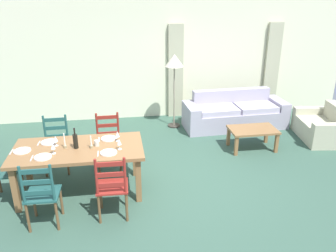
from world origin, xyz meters
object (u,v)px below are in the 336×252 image
dining_chair_head_west (0,170)px  wine_glass_far_right (117,135)px  dining_chair_near_left (42,195)px  dining_chair_far_right (109,141)px  standing_lamp (174,65)px  wine_glass_far_left (56,139)px  coffee_table (253,132)px  dining_chair_far_left (56,144)px  dining_chair_near_right (112,187)px  armchair_upholstered (324,127)px  wine_bottle (75,141)px  wine_glass_near_left (53,147)px  wine_glass_near_right (119,142)px  coffee_cup_primary (97,143)px  dining_table (78,153)px  couch (234,114)px

dining_chair_head_west → wine_glass_far_right: bearing=5.0°
dining_chair_near_left → dining_chair_far_right: same height
dining_chair_far_right → standing_lamp: bearing=49.7°
wine_glass_far_left → coffee_table: bearing=15.1°
dining_chair_far_left → dining_chair_far_right: same height
dining_chair_near_right → dining_chair_far_right: bearing=92.2°
wine_glass_far_left → armchair_upholstered: bearing=12.9°
wine_bottle → wine_glass_far_right: (0.61, 0.15, -0.01)m
wine_glass_near_left → wine_glass_near_right: 0.93m
coffee_cup_primary → wine_glass_near_left: bearing=-164.4°
dining_chair_near_right → dining_chair_far_right: 1.48m
wine_glass_far_left → wine_glass_far_right: same height
dining_chair_near_left → dining_chair_head_west: (-0.72, 0.76, 0.00)m
dining_chair_head_west → coffee_cup_primary: (1.40, 0.03, 0.32)m
wine_glass_far_left → coffee_cup_primary: size_ratio=1.79×
wine_bottle → standing_lamp: standing_lamp is taller
wine_bottle → wine_glass_near_left: 0.33m
dining_chair_head_west → wine_glass_far_left: bearing=8.8°
dining_chair_head_west → dining_chair_far_left: bearing=49.2°
dining_table → wine_glass_far_right: size_ratio=11.80×
wine_glass_near_right → armchair_upholstered: (4.22, 1.45, -0.61)m
wine_glass_near_left → wine_glass_near_right: size_ratio=1.00×
dining_chair_near_left → coffee_table: dining_chair_near_left is taller
dining_chair_head_west → wine_glass_near_left: bearing=-9.8°
wine_glass_near_right → wine_glass_far_left: size_ratio=1.00×
wine_glass_far_right → dining_chair_head_west: bearing=-175.0°
wine_glass_far_right → coffee_cup_primary: (-0.31, -0.12, -0.07)m
coffee_cup_primary → dining_chair_near_left: bearing=-131.3°
wine_glass_far_left → dining_chair_far_left: bearing=100.7°
dining_table → coffee_cup_primary: (0.27, 0.02, 0.13)m
coffee_cup_primary → armchair_upholstered: bearing=15.7°
wine_glass_near_left → wine_glass_near_right: same height
dining_chair_near_left → wine_bottle: wine_bottle is taller
wine_glass_far_right → standing_lamp: (1.28, 2.32, 0.55)m
dining_chair_far_left → dining_chair_far_right: 0.87m
wine_glass_far_left → coffee_cup_primary: 0.61m
coffee_table → standing_lamp: 2.19m
dining_table → wine_glass_far_right: wine_glass_far_right is taller
wine_glass_far_right → coffee_table: wine_glass_far_right is taller
dining_chair_near_right → couch: dining_chair_near_right is taller
wine_glass_near_right → armchair_upholstered: 4.51m
dining_chair_near_left → coffee_cup_primary: bearing=48.7°
wine_glass_far_left → coffee_cup_primary: bearing=-9.2°
dining_table → standing_lamp: size_ratio=1.16×
dining_chair_far_right → dining_table: bearing=-119.0°
dining_chair_head_west → wine_glass_far_left: dining_chair_head_west is taller
couch → dining_chair_head_west: bearing=-152.3°
dining_chair_near_left → dining_chair_far_left: size_ratio=1.00×
dining_table → dining_chair_near_right: 0.88m
dining_chair_near_left → coffee_cup_primary: (0.69, 0.78, 0.32)m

